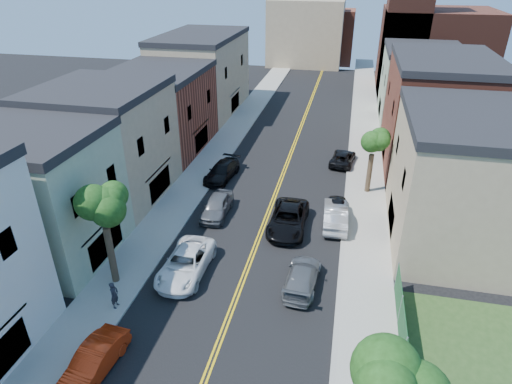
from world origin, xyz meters
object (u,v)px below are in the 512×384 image
Objects in this scene: white_pickup at (186,263)px; silver_car_right at (335,215)px; black_car_right at (338,206)px; pedestrian_left at (114,295)px; black_suv_lane at (288,219)px; grey_car_left at (217,206)px; black_car_left at (222,171)px; red_sedan at (94,361)px; dark_car_right_far at (343,158)px; grey_car_right at (302,277)px.

white_pickup is 12.33m from silver_car_right.
pedestrian_left reaches higher than black_car_right.
black_suv_lane is (5.71, 6.85, 0.02)m from white_pickup.
grey_car_left is 6.65m from black_car_left.
white_pickup is 3.31× the size of pedestrian_left.
red_sedan is 0.93× the size of grey_car_left.
black_car_right is 18.50m from pedestrian_left.
white_pickup is 1.24× the size of dark_car_right_far.
grey_car_left reaches higher than white_pickup.
black_suv_lane is at bearing 50.52° from white_pickup.
black_car_right is at bearing -41.80° from pedestrian_left.
silver_car_right reaches higher than black_car_right.
grey_car_right reaches higher than dark_car_right_far.
grey_car_left reaches higher than black_car_left.
silver_car_right is at bearing 61.57° from red_sedan.
silver_car_right is at bearing 42.03° from white_pickup.
dark_car_right_far is at bearing 35.14° from black_car_left.
grey_car_left is 0.92× the size of silver_car_right.
black_car_right is 2.23× the size of pedestrian_left.
black_car_left is at bearing 135.43° from black_suv_lane.
grey_car_right is at bearing -43.47° from grey_car_left.
white_pickup reaches higher than black_car_right.
grey_car_left is 5.98m from black_suv_lane.
white_pickup reaches higher than grey_car_right.
pedestrian_left is at bearing 42.11° from silver_car_right.
red_sedan is at bearing -82.90° from black_car_left.
grey_car_right is (9.30, 8.73, -0.02)m from red_sedan.
white_pickup is at bearing -129.89° from black_suv_lane.
silver_car_right is at bearing 82.97° from black_car_right.
red_sedan is 0.76× the size of white_pickup.
red_sedan is 21.29m from black_car_right.
dark_car_right_far is at bearing -93.75° from black_car_right.
white_pickup is 1.48× the size of black_car_right.
white_pickup is 1.18× the size of grey_car_right.
silver_car_right reaches higher than red_sedan.
black_suv_lane is at bearing -70.31° from grey_car_right.
white_pickup is 1.11× the size of black_car_left.
red_sedan is 1.13× the size of black_car_right.
grey_car_left is (-0.21, 7.65, 0.00)m from white_pickup.
silver_car_right reaches higher than dark_car_right_far.
grey_car_left is at bearing -39.51° from grey_car_right.
red_sedan is at bearing -116.07° from black_suv_lane.
pedestrian_left is (-1.20, 4.34, 0.30)m from red_sedan.
pedestrian_left reaches higher than red_sedan.
white_pickup is 13.57m from black_car_right.
grey_car_right is at bearing -48.82° from black_car_left.
black_suv_lane reaches higher than white_pickup.
red_sedan is 0.90× the size of grey_car_right.
black_suv_lane reaches higher than grey_car_left.
pedestrian_left is (-12.20, -24.00, 0.37)m from dark_car_right_far.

